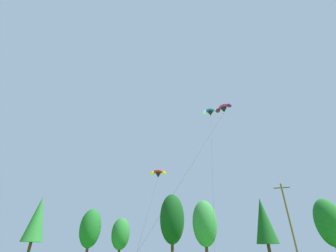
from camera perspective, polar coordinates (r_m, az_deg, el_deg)
The scene contains 11 objects.
treeline_tree_a at distance 63.66m, azimuth -30.48°, elevation -19.72°, with size 4.51×4.51×13.22m.
treeline_tree_b at distance 56.38m, azimuth -19.26°, elevation -23.43°, with size 4.52×4.52×10.07m.
treeline_tree_c at distance 56.74m, azimuth -12.03°, elevation -25.34°, with size 4.08×4.08×8.44m.
treeline_tree_d at distance 53.37m, azimuth 1.06°, elevation -22.58°, with size 5.36×5.36×13.20m.
treeline_tree_e at distance 47.52m, azimuth 9.37°, elevation -23.30°, with size 4.68×4.68×10.65m.
treeline_tree_f at distance 49.61m, azimuth 23.28°, elevation -21.31°, with size 4.00×4.00×10.90m.
treeline_tree_g at distance 52.06m, azimuth 35.94°, elevation -19.28°, with size 4.59×4.59×10.34m.
utility_pole at distance 37.40m, azimuth 28.68°, elevation -20.33°, with size 2.20×0.26×10.53m.
parafoil_kite_high_red_yellow at distance 34.42m, azimuth -2.55°, elevation -12.06°, with size 3.40×13.01×11.01m.
parafoil_kite_mid_blue_white at distance 42.41m, azimuth 10.79°, elevation 3.52°, with size 3.09×10.50×23.96m.
parafoil_kite_far_magenta at distance 33.68m, azimuth 14.01°, elevation 4.39°, with size 9.94×10.34×19.07m.
Camera 1 is at (2.84, 0.24, 1.89)m, focal length 23.80 mm.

